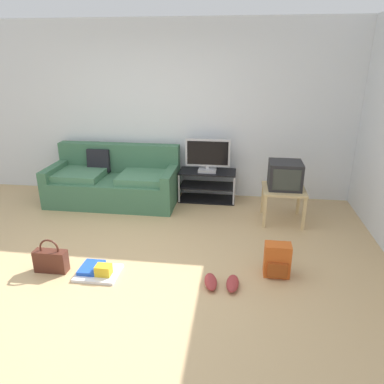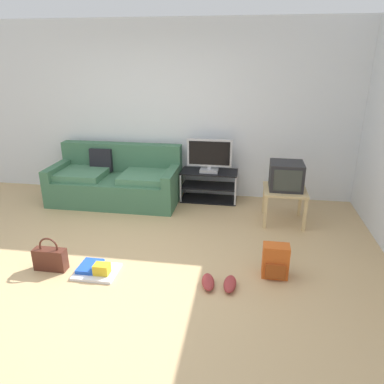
{
  "view_description": "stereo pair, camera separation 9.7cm",
  "coord_description": "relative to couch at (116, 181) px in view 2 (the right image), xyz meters",
  "views": [
    {
      "loc": [
        1.26,
        -3.26,
        2.17
      ],
      "look_at": [
        0.69,
        0.94,
        0.58
      ],
      "focal_mm": 33.97,
      "sensor_mm": 36.0,
      "label": 1
    },
    {
      "loc": [
        1.35,
        -3.24,
        2.17
      ],
      "look_at": [
        0.69,
        0.94,
        0.58
      ],
      "focal_mm": 33.97,
      "sensor_mm": 36.0,
      "label": 2
    }
  ],
  "objects": [
    {
      "name": "ground_plane",
      "position": [
        0.67,
        -1.92,
        -0.32
      ],
      "size": [
        9.0,
        9.8,
        0.02
      ],
      "primitive_type": "cube",
      "color": "tan"
    },
    {
      "name": "wall_back",
      "position": [
        0.67,
        0.53,
        1.04
      ],
      "size": [
        9.0,
        0.1,
        2.7
      ],
      "primitive_type": "cube",
      "color": "silver",
      "rests_on": "ground_plane"
    },
    {
      "name": "backpack",
      "position": [
        2.37,
        -1.81,
        -0.14
      ],
      "size": [
        0.27,
        0.24,
        0.36
      ],
      "rotation": [
        0.0,
        0.0,
        -0.33
      ],
      "color": "#CC561E",
      "rests_on": "ground_plane"
    },
    {
      "name": "crt_tv",
      "position": [
        2.55,
        -0.4,
        0.35
      ],
      "size": [
        0.43,
        0.42,
        0.37
      ],
      "color": "#232326",
      "rests_on": "side_table"
    },
    {
      "name": "handbag",
      "position": [
        -0.01,
        -2.05,
        -0.18
      ],
      "size": [
        0.35,
        0.12,
        0.38
      ],
      "rotation": [
        0.0,
        0.0,
        -0.02
      ],
      "color": "#4C2319",
      "rests_on": "ground_plane"
    },
    {
      "name": "flat_tv",
      "position": [
        1.45,
        0.21,
        0.42
      ],
      "size": [
        0.69,
        0.22,
        0.51
      ],
      "color": "#B2B2B7",
      "rests_on": "tv_stand"
    },
    {
      "name": "sneakers_pair",
      "position": [
        1.81,
        -2.09,
        -0.27
      ],
      "size": [
        0.37,
        0.3,
        0.09
      ],
      "color": "#993333",
      "rests_on": "ground_plane"
    },
    {
      "name": "floor_tray",
      "position": [
        0.5,
        -2.05,
        -0.27
      ],
      "size": [
        0.44,
        0.37,
        0.14
      ],
      "color": "silver",
      "rests_on": "ground_plane"
    },
    {
      "name": "side_table",
      "position": [
        2.55,
        -0.42,
        0.1
      ],
      "size": [
        0.57,
        0.57,
        0.48
      ],
      "color": "tan",
      "rests_on": "ground_plane"
    },
    {
      "name": "tv_stand",
      "position": [
        1.45,
        0.23,
        -0.08
      ],
      "size": [
        0.88,
        0.43,
        0.48
      ],
      "color": "black",
      "rests_on": "ground_plane"
    },
    {
      "name": "couch",
      "position": [
        0.0,
        0.0,
        0.0
      ],
      "size": [
        1.96,
        0.93,
        0.85
      ],
      "color": "#3D6B4C",
      "rests_on": "ground_plane"
    }
  ]
}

